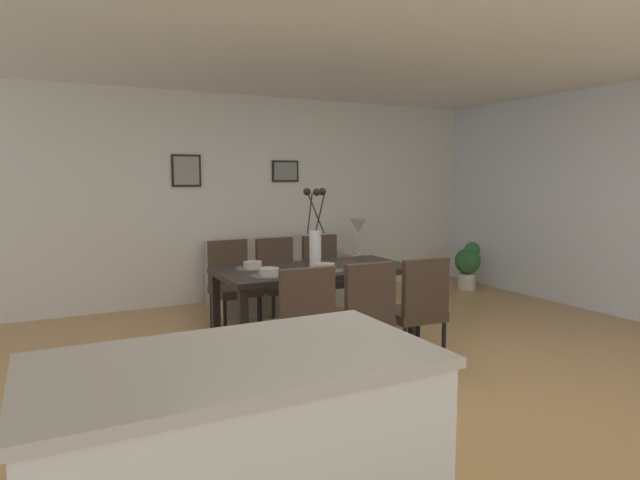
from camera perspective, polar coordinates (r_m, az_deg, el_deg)
ground_plane at (r=4.35m, az=4.48°, el=-14.60°), size 9.00×9.00×0.00m
back_wall_panel at (r=7.04m, az=-9.43°, el=4.29°), size 9.00×0.10×2.60m
side_window_wall at (r=6.96m, az=29.29°, el=3.51°), size 0.10×6.30×2.60m
ceiling_panel at (r=4.53m, az=1.98°, el=20.21°), size 9.00×7.20×0.08m
dining_table at (r=5.06m, az=-0.49°, el=-3.78°), size 1.80×0.89×0.74m
dining_chair_near_left at (r=4.12m, az=-1.91°, el=-8.33°), size 0.47×0.47×0.92m
dining_chair_near_right at (r=5.70m, az=-9.17°, el=-4.22°), size 0.47×0.47×0.92m
dining_chair_far_left at (r=4.36m, az=4.54°, el=-7.51°), size 0.46×0.46×0.92m
dining_chair_far_right at (r=5.84m, az=-4.31°, el=-3.89°), size 0.46×0.46×0.92m
dining_chair_mid_left at (r=4.63m, az=10.19°, el=-6.76°), size 0.47×0.47×0.92m
dining_chair_mid_right at (r=6.08m, az=0.46°, el=-3.45°), size 0.45×0.45×0.92m
centerpiece_vase at (r=5.01m, az=-0.49°, el=0.30°), size 0.21×0.23×0.73m
placemat_near_left at (r=4.65m, az=-5.36°, el=-3.72°), size 0.32×0.32×0.01m
bowl_near_left at (r=4.64m, az=-5.36°, el=-3.27°), size 0.17×0.17×0.07m
placemat_near_right at (r=5.02m, az=-7.06°, el=-2.97°), size 0.32×0.32×0.01m
bowl_near_right at (r=5.01m, az=-7.06°, el=-2.55°), size 0.17×0.17×0.07m
placemat_far_left at (r=4.87m, az=0.57°, el=-3.21°), size 0.32×0.32×0.01m
bowl_far_left at (r=4.86m, az=0.57°, el=-2.78°), size 0.17×0.17×0.07m
sofa at (r=6.80m, az=-4.07°, el=-4.37°), size 1.73×0.84×0.80m
side_table at (r=7.22m, az=3.99°, el=-3.89°), size 0.36×0.36×0.52m
table_lamp at (r=7.13m, az=4.03°, el=1.12°), size 0.22×0.22×0.51m
kitchen_island at (r=2.26m, az=-8.56°, el=-22.99°), size 1.48×0.81×0.92m
framed_picture_left at (r=6.82m, az=-13.82°, el=7.07°), size 0.35×0.03×0.39m
framed_picture_center at (r=7.23m, az=-3.65°, el=7.21°), size 0.37×0.03×0.28m
potted_plant at (r=7.93m, az=15.26°, el=-2.35°), size 0.36×0.36×0.67m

